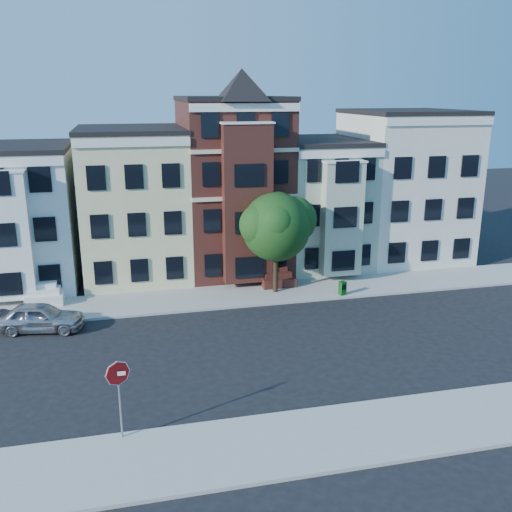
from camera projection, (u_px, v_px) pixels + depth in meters
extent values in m
plane|color=black|center=(288.00, 348.00, 29.12)|extent=(120.00, 120.00, 0.00)
cube|color=#9E9B93|center=(253.00, 294.00, 36.58)|extent=(60.00, 4.00, 0.15)
cube|color=#9E9B93|center=(348.00, 434.00, 21.62)|extent=(60.00, 4.00, 0.15)
cube|color=white|center=(13.00, 217.00, 38.11)|extent=(8.00, 9.00, 9.00)
cube|color=beige|center=(134.00, 205.00, 39.74)|extent=(7.00, 9.00, 10.00)
cube|color=#3F1B15|center=(233.00, 187.00, 41.01)|extent=(7.00, 9.00, 12.00)
cube|color=#A6B39A|center=(317.00, 203.00, 42.87)|extent=(6.00, 9.00, 9.00)
cube|color=silver|center=(403.00, 187.00, 44.14)|extent=(8.00, 9.00, 11.00)
imported|color=#ACAEB4|center=(40.00, 317.00, 30.98)|extent=(4.89, 2.68, 1.58)
cube|color=#0D4F12|center=(342.00, 288.00, 36.16)|extent=(0.48, 0.45, 0.88)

